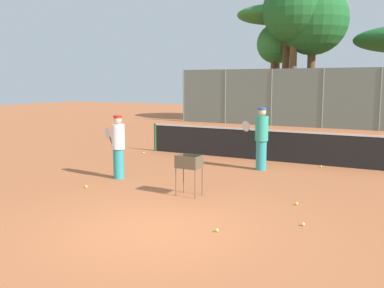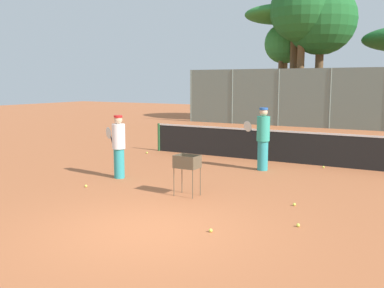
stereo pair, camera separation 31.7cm
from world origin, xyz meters
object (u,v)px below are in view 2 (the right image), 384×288
object	(u,v)px
ball_cart	(188,165)
parked_car	(298,111)
tennis_net	(289,146)
player_white_outfit	(263,138)
player_red_cap	(119,146)

from	to	relation	value
ball_cart	parked_car	size ratio (longest dim) A/B	0.23
tennis_net	player_white_outfit	distance (m)	1.70
tennis_net	parked_car	size ratio (longest dim) A/B	2.51
tennis_net	player_red_cap	bearing A→B (deg)	-125.34
tennis_net	player_white_outfit	bearing A→B (deg)	-100.06
player_white_outfit	ball_cart	bearing A→B (deg)	94.93
tennis_net	ball_cart	distance (m)	5.49
ball_cart	player_white_outfit	bearing A→B (deg)	84.57
player_red_cap	ball_cart	size ratio (longest dim) A/B	1.80
player_white_outfit	player_red_cap	bearing A→B (deg)	55.65
player_white_outfit	player_red_cap	xyz separation A→B (m)	(-3.05, -3.08, -0.07)
player_white_outfit	player_red_cap	distance (m)	4.33
tennis_net	player_white_outfit	world-z (taller)	player_white_outfit
tennis_net	player_white_outfit	xyz separation A→B (m)	(-0.29, -1.62, 0.43)
player_red_cap	player_white_outfit	bearing A→B (deg)	-115.51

